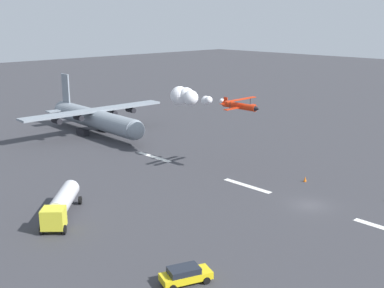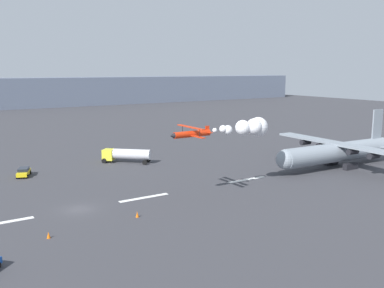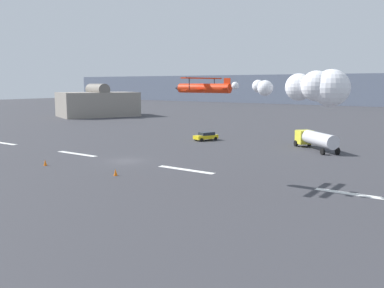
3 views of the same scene
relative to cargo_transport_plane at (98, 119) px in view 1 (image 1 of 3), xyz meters
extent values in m
plane|color=#38383D|center=(-49.90, 2.26, -3.24)|extent=(440.00, 440.00, 0.00)
cube|color=white|center=(-39.91, 2.26, -3.24)|extent=(8.00, 0.90, 0.01)
cube|color=white|center=(-19.91, 2.26, -3.24)|extent=(8.00, 0.90, 0.01)
cylinder|color=gray|center=(1.02, -0.04, -0.16)|extent=(27.28, 4.76, 3.75)
sphere|color=gray|center=(-12.55, 0.46, -0.16)|extent=(3.57, 3.57, 3.57)
cube|color=gray|center=(1.02, -0.04, 1.52)|extent=(4.32, 30.35, 0.40)
cylinder|color=black|center=(0.93, 8.29, 0.62)|extent=(2.44, 1.19, 1.10)
cylinder|color=black|center=(0.76, 3.76, 0.62)|extent=(2.44, 1.19, 1.10)
cylinder|color=black|center=(0.48, -3.80, 0.62)|extent=(2.44, 1.19, 1.10)
cylinder|color=black|center=(0.31, -8.34, 0.62)|extent=(2.44, 1.19, 1.10)
cube|color=gray|center=(12.42, -0.46, 4.71)|extent=(2.81, 0.40, 6.00)
cube|color=gray|center=(12.42, -0.46, 0.14)|extent=(2.33, 9.07, 0.24)
cube|color=black|center=(1.93, -2.45, -2.64)|extent=(3.23, 1.12, 1.20)
cube|color=black|center=(2.11, 2.30, -2.64)|extent=(3.23, 1.12, 1.20)
cylinder|color=red|center=(-34.25, -2.31, 6.61)|extent=(5.99, 1.00, 0.94)
cube|color=red|center=(-34.45, -2.31, 6.46)|extent=(0.69, 6.59, 0.12)
cube|color=red|center=(-34.45, -2.31, 7.61)|extent=(0.69, 6.59, 0.12)
cylinder|color=black|center=(-34.42, -4.62, 7.03)|extent=(0.08, 0.08, 1.15)
cylinder|color=black|center=(-34.47, -0.01, 7.03)|extent=(0.08, 0.08, 1.15)
cube|color=red|center=(-31.55, -2.29, 7.06)|extent=(0.70, 0.11, 1.10)
cube|color=red|center=(-31.55, -2.29, 6.66)|extent=(0.62, 2.01, 0.08)
cone|color=black|center=(-37.59, -2.34, 6.61)|extent=(0.71, 0.81, 0.80)
sphere|color=white|center=(-30.45, -2.65, 6.89)|extent=(0.70, 0.70, 0.70)
sphere|color=white|center=(-28.38, -1.92, 6.85)|extent=(1.17, 1.17, 1.17)
sphere|color=white|center=(-27.59, -2.09, 6.66)|extent=(1.46, 1.46, 1.46)
sphere|color=white|center=(-24.45, -1.85, 6.77)|extent=(2.41, 2.41, 2.41)
sphere|color=white|center=(-21.92, -2.25, 6.70)|extent=(2.67, 2.67, 2.67)
sphere|color=white|center=(-22.67, -2.50, 6.88)|extent=(2.59, 2.59, 2.59)
sphere|color=white|center=(-21.51, -2.13, 6.72)|extent=(3.13, 3.13, 3.13)
cube|color=yellow|center=(-35.06, 28.77, -1.64)|extent=(3.24, 3.26, 2.20)
cylinder|color=silver|center=(-31.38, 25.39, -1.39)|extent=(7.17, 6.81, 2.10)
cylinder|color=black|center=(-36.32, 28.29, -2.74)|extent=(0.95, 0.91, 1.00)
cylinder|color=black|center=(-29.90, 22.42, -2.74)|extent=(0.95, 0.91, 1.00)
cylinder|color=black|center=(-34.70, 30.06, -2.74)|extent=(0.95, 0.91, 1.00)
cylinder|color=black|center=(-28.28, 24.19, -2.74)|extent=(0.95, 0.91, 1.00)
cube|color=yellow|center=(-52.54, 25.72, -2.60)|extent=(3.26, 4.83, 0.65)
cube|color=#1E232D|center=(-52.47, 25.91, -2.00)|extent=(2.50, 3.10, 0.55)
cylinder|color=black|center=(-52.25, 23.94, -2.92)|extent=(0.43, 0.68, 0.64)
cylinder|color=black|center=(-51.15, 26.87, -2.92)|extent=(0.43, 0.68, 0.64)
cylinder|color=black|center=(-53.94, 24.57, -2.92)|extent=(0.43, 0.68, 0.64)
cylinder|color=black|center=(-52.83, 27.51, -2.92)|extent=(0.43, 0.68, 0.64)
cone|color=orange|center=(-44.43, -5.00, -2.87)|extent=(0.44, 0.44, 0.75)
camera|label=1|loc=(-80.39, 51.87, 19.14)|focal=45.73mm
camera|label=2|loc=(-66.78, -53.62, 15.82)|focal=39.75mm
camera|label=3|loc=(-10.47, -37.90, 7.08)|focal=39.32mm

